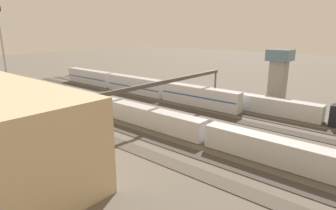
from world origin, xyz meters
TOP-DOWN VIEW (x-y plane):
  - ground_plane at (0.00, 0.00)m, footprint 400.00×400.00m
  - track_bed_0 at (0.00, -17.50)m, footprint 140.00×2.80m
  - track_bed_1 at (0.00, -12.50)m, footprint 140.00×2.80m
  - track_bed_2 at (0.00, -7.50)m, footprint 140.00×2.80m
  - track_bed_3 at (0.00, -2.50)m, footprint 140.00×2.80m
  - track_bed_4 at (0.00, 2.50)m, footprint 140.00×2.80m
  - track_bed_5 at (0.00, 7.50)m, footprint 140.00×2.80m
  - track_bed_6 at (0.00, 12.50)m, footprint 140.00×2.80m
  - track_bed_7 at (0.00, 17.50)m, footprint 140.00×2.80m
  - train_on_track_5 at (6.54, 7.50)m, footprint 95.60×3.00m
  - train_on_track_0 at (-5.58, -17.50)m, footprint 90.60×3.00m
  - train_on_track_1 at (21.74, -12.50)m, footprint 71.40×3.06m
  - light_mast_1 at (34.59, 19.53)m, footprint 2.80×0.70m
  - signal_gantry at (-2.80, 0.00)m, footprint 0.70×40.00m
  - control_tower at (-15.61, -31.31)m, footprint 6.00×6.00m

SIDE VIEW (x-z plane):
  - ground_plane at x=0.00m, z-range 0.00..0.00m
  - track_bed_0 at x=0.00m, z-range 0.00..0.12m
  - track_bed_1 at x=0.00m, z-range 0.00..0.12m
  - track_bed_2 at x=0.00m, z-range 0.00..0.12m
  - track_bed_3 at x=0.00m, z-range 0.00..0.12m
  - track_bed_4 at x=0.00m, z-range 0.00..0.12m
  - track_bed_5 at x=0.00m, z-range 0.00..0.12m
  - track_bed_6 at x=0.00m, z-range 0.00..0.12m
  - track_bed_7 at x=0.00m, z-range 0.00..0.12m
  - train_on_track_5 at x=6.54m, z-range 0.12..3.92m
  - train_on_track_0 at x=-5.58m, z-range -0.11..4.29m
  - train_on_track_1 at x=21.74m, z-range 0.11..5.11m
  - signal_gantry at x=-2.80m, z-range 3.33..12.13m
  - control_tower at x=-15.61m, z-range 1.17..15.40m
  - light_mast_1 at x=34.59m, z-range 3.61..28.37m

